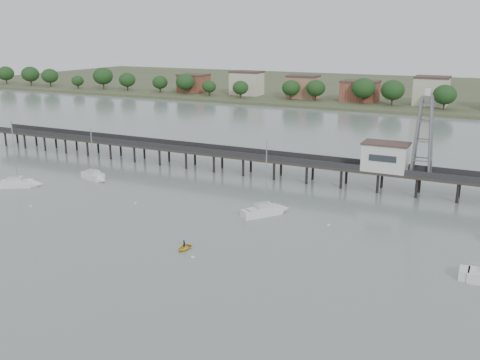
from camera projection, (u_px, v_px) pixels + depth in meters
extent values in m
plane|color=slate|center=(46.00, 300.00, 59.85)|extent=(500.00, 500.00, 0.00)
cube|color=#2D2823|center=(262.00, 158.00, 110.77)|extent=(150.00, 5.00, 0.50)
cube|color=#333335|center=(258.00, 157.00, 108.47)|extent=(150.00, 0.12, 1.10)
cube|color=#333335|center=(267.00, 152.00, 112.63)|extent=(150.00, 0.12, 1.10)
cylinder|color=black|center=(6.00, 139.00, 140.57)|extent=(0.50, 0.50, 4.40)
cylinder|color=black|center=(17.00, 137.00, 143.86)|extent=(0.50, 0.50, 4.40)
cylinder|color=black|center=(258.00, 169.00, 109.64)|extent=(0.50, 0.50, 4.40)
cylinder|color=black|center=(266.00, 165.00, 112.93)|extent=(0.50, 0.50, 4.40)
cube|color=silver|center=(385.00, 157.00, 99.44)|extent=(8.00, 5.00, 5.00)
cube|color=#4C3833|center=(386.00, 143.00, 98.73)|extent=(8.40, 5.40, 0.30)
cube|color=slate|center=(428.00, 96.00, 93.56)|extent=(1.80, 1.80, 0.30)
cube|color=silver|center=(428.00, 92.00, 93.36)|extent=(0.90, 0.90, 1.20)
cube|color=white|center=(16.00, 185.00, 103.52)|extent=(6.52, 5.35, 1.65)
cone|color=white|center=(37.00, 184.00, 103.93)|extent=(3.47, 3.41, 2.41)
cube|color=silver|center=(15.00, 179.00, 103.21)|extent=(3.36, 3.10, 0.75)
cylinder|color=#A5A8AA|center=(14.00, 151.00, 101.79)|extent=(0.18, 0.18, 11.61)
cylinder|color=#A5A8AA|center=(9.00, 176.00, 102.96)|extent=(3.12, 2.03, 0.12)
cube|color=white|center=(264.00, 212.00, 87.55)|extent=(5.40, 6.22, 1.65)
cone|color=white|center=(283.00, 209.00, 89.25)|extent=(3.35, 3.39, 2.33)
cube|color=silver|center=(264.00, 206.00, 87.24)|extent=(3.07, 3.25, 0.75)
cylinder|color=#A5A8AA|center=(266.00, 174.00, 86.02)|extent=(0.18, 0.18, 11.24)
cylinder|color=#A5A8AA|center=(258.00, 203.00, 86.64)|extent=(2.14, 2.90, 0.12)
cube|color=white|center=(93.00, 178.00, 108.56)|extent=(5.32, 3.15, 1.65)
cone|color=white|center=(102.00, 180.00, 106.59)|extent=(2.51, 2.41, 1.94)
cube|color=silver|center=(93.00, 172.00, 108.24)|extent=(2.54, 2.07, 0.75)
cylinder|color=#A5A8AA|center=(92.00, 151.00, 106.87)|extent=(0.18, 0.18, 9.35)
cylinder|color=#A5A8AA|center=(90.00, 169.00, 108.62)|extent=(2.84, 0.86, 0.12)
cube|color=white|center=(98.00, 175.00, 111.09)|extent=(3.63, 2.58, 0.93)
cube|color=silver|center=(96.00, 172.00, 111.48)|extent=(1.46, 1.46, 0.56)
imported|color=yellow|center=(184.00, 249.00, 73.94)|extent=(1.99, 0.59, 2.78)
imported|color=black|center=(184.00, 249.00, 73.94)|extent=(0.43, 1.15, 0.27)
ellipsoid|color=beige|center=(30.00, 206.00, 91.87)|extent=(0.56, 0.56, 0.39)
ellipsoid|color=beige|center=(328.00, 225.00, 83.03)|extent=(0.56, 0.56, 0.39)
ellipsoid|color=beige|center=(135.00, 203.00, 93.64)|extent=(0.56, 0.56, 0.39)
ellipsoid|color=beige|center=(193.00, 257.00, 71.11)|extent=(0.56, 0.56, 0.39)
cube|color=#475133|center=(409.00, 90.00, 271.72)|extent=(500.00, 170.00, 1.40)
cube|color=brown|center=(194.00, 83.00, 254.81)|extent=(13.00, 10.50, 9.00)
cube|color=brown|center=(247.00, 85.00, 242.95)|extent=(13.00, 10.50, 9.00)
cube|color=brown|center=(303.00, 88.00, 231.51)|extent=(13.00, 10.50, 9.00)
cube|color=brown|center=(360.00, 90.00, 220.92)|extent=(13.00, 10.50, 9.00)
cube|color=brown|center=(431.00, 94.00, 209.05)|extent=(13.00, 10.50, 9.00)
ellipsoid|color=#1C3917|center=(127.00, 81.00, 257.06)|extent=(8.00, 8.00, 6.80)
ellipsoid|color=#1C3917|center=(378.00, 94.00, 206.22)|extent=(8.00, 8.00, 6.80)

